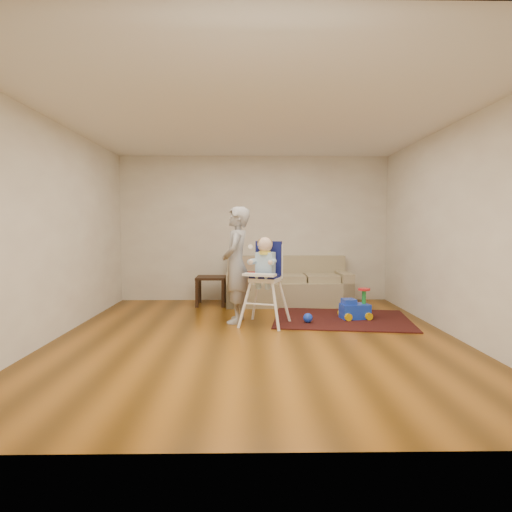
{
  "coord_description": "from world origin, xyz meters",
  "views": [
    {
      "loc": [
        -0.09,
        -5.3,
        1.4
      ],
      "look_at": [
        0.0,
        0.4,
        1.0
      ],
      "focal_mm": 30.0,
      "sensor_mm": 36.0,
      "label": 1
    }
  ],
  "objects_px": {
    "toy_ball": "(308,318)",
    "high_chair": "(265,283)",
    "sofa": "(288,281)",
    "ride_on_toy": "(355,303)",
    "side_table": "(211,291)",
    "adult": "(236,265)"
  },
  "relations": [
    {
      "from": "side_table",
      "to": "adult",
      "type": "distance_m",
      "value": 1.55
    },
    {
      "from": "side_table",
      "to": "high_chair",
      "type": "relative_size",
      "value": 0.41
    },
    {
      "from": "side_table",
      "to": "sofa",
      "type": "bearing_deg",
      "value": 3.36
    },
    {
      "from": "sofa",
      "to": "high_chair",
      "type": "relative_size",
      "value": 1.76
    },
    {
      "from": "sofa",
      "to": "ride_on_toy",
      "type": "xyz_separation_m",
      "value": [
        0.89,
        -1.29,
        -0.18
      ]
    },
    {
      "from": "sofa",
      "to": "ride_on_toy",
      "type": "bearing_deg",
      "value": -56.32
    },
    {
      "from": "high_chair",
      "to": "sofa",
      "type": "bearing_deg",
      "value": 93.8
    },
    {
      "from": "sofa",
      "to": "adult",
      "type": "xyz_separation_m",
      "value": [
        -0.88,
        -1.43,
        0.42
      ]
    },
    {
      "from": "sofa",
      "to": "side_table",
      "type": "relative_size",
      "value": 4.33
    },
    {
      "from": "toy_ball",
      "to": "high_chair",
      "type": "height_order",
      "value": "high_chair"
    },
    {
      "from": "toy_ball",
      "to": "high_chair",
      "type": "distance_m",
      "value": 0.81
    },
    {
      "from": "high_chair",
      "to": "ride_on_toy",
      "type": "bearing_deg",
      "value": 33.96
    },
    {
      "from": "ride_on_toy",
      "to": "high_chair",
      "type": "xyz_separation_m",
      "value": [
        -1.37,
        -0.34,
        0.36
      ]
    },
    {
      "from": "ride_on_toy",
      "to": "toy_ball",
      "type": "height_order",
      "value": "ride_on_toy"
    },
    {
      "from": "side_table",
      "to": "ride_on_toy",
      "type": "bearing_deg",
      "value": -28.04
    },
    {
      "from": "high_chair",
      "to": "side_table",
      "type": "bearing_deg",
      "value": 140.09
    },
    {
      "from": "ride_on_toy",
      "to": "toy_ball",
      "type": "xyz_separation_m",
      "value": [
        -0.74,
        -0.27,
        -0.16
      ]
    },
    {
      "from": "high_chair",
      "to": "adult",
      "type": "distance_m",
      "value": 0.51
    },
    {
      "from": "sofa",
      "to": "ride_on_toy",
      "type": "relative_size",
      "value": 4.83
    },
    {
      "from": "toy_ball",
      "to": "adult",
      "type": "distance_m",
      "value": 1.28
    },
    {
      "from": "ride_on_toy",
      "to": "adult",
      "type": "distance_m",
      "value": 1.88
    },
    {
      "from": "toy_ball",
      "to": "adult",
      "type": "height_order",
      "value": "adult"
    }
  ]
}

